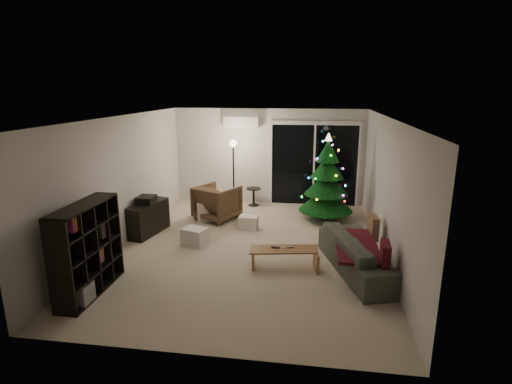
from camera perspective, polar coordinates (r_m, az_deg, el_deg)
room at (r=8.87m, az=3.40°, el=1.63°), size 6.50×7.51×2.60m
bookshelf at (r=6.55m, az=-24.22°, el=-7.41°), size 0.37×1.39×1.39m
media_cabinet at (r=8.76m, az=-15.23°, el=-3.63°), size 0.61×1.14×0.68m
stereo at (r=8.65m, az=-15.42°, el=-1.04°), size 0.34×0.41×0.14m
armchair at (r=9.41m, az=-5.58°, el=-1.47°), size 1.18×1.19×0.82m
ottoman at (r=9.48m, az=-6.98°, el=-2.58°), size 0.63×0.63×0.44m
cardboard_box_a at (r=8.04m, az=-8.74°, el=-6.26°), size 0.54×0.47×0.33m
cardboard_box_b at (r=8.82m, az=-1.08°, el=-4.34°), size 0.41×0.32×0.28m
side_table at (r=10.48m, az=-0.35°, el=-0.69°), size 0.42×0.42×0.48m
floor_lamp at (r=9.95m, az=-3.22°, el=2.18°), size 0.28×0.28×1.73m
sofa at (r=7.01m, az=14.91°, el=-8.50°), size 1.43×2.31×0.63m
sofa_throw at (r=6.94m, az=14.16°, el=-7.41°), size 0.67×1.55×0.05m
cushion_a at (r=7.55m, az=16.40°, el=-4.83°), size 0.16×0.42×0.41m
cushion_b at (r=6.35m, az=17.96°, el=-8.70°), size 0.15×0.42×0.41m
coffee_table at (r=6.94m, az=4.05°, el=-9.43°), size 1.20×0.59×0.36m
remote_a at (r=6.88m, az=2.82°, el=-7.92°), size 0.14×0.04×0.02m
remote_b at (r=6.91m, az=4.94°, el=-7.86°), size 0.14×0.08×0.02m
christmas_tree at (r=9.31m, az=10.08°, el=2.06°), size 1.38×1.38×2.03m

